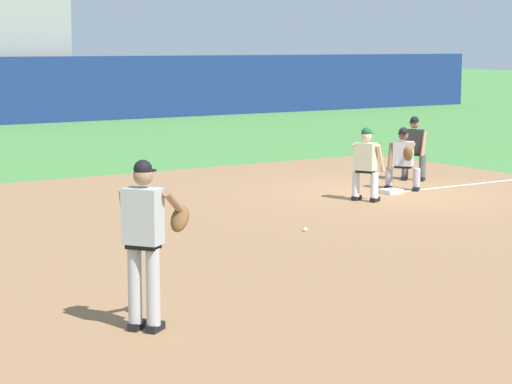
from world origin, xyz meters
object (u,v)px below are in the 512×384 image
baserunner (366,161)px  first_baseman (403,156)px  first_base_bag (391,191)px  pitcher (146,234)px  baseball (305,230)px  umpire (414,146)px

baserunner → first_baseman: bearing=23.1°
first_base_bag → pitcher: pitcher is taller
baseball → first_baseman: 5.28m
baseball → first_baseman: size_ratio=0.06×
pitcher → first_baseman: bearing=33.9°
first_baseman → first_base_bag: bearing=-159.8°
pitcher → baserunner: size_ratio=1.27×
first_base_bag → baseball: size_ratio=5.14×
first_base_bag → first_baseman: first_baseman is taller
baseball → baserunner: baserunner is taller
baseball → first_base_bag: bearing=31.3°
baseball → umpire: size_ratio=0.05×
baserunner → umpire: size_ratio=1.00×
pitcher → umpire: pitcher is taller
baseball → baserunner: (2.92, 1.95, 0.76)m
pitcher → umpire: size_ratio=1.27×
pitcher → first_baseman: (9.36, 6.30, -0.33)m
first_baseman → baserunner: size_ratio=0.92×
umpire → baserunner: bearing=-148.8°
baseball → umpire: bearing=32.5°
pitcher → baseball: bearing=37.1°
first_base_bag → baserunner: bearing=-155.6°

